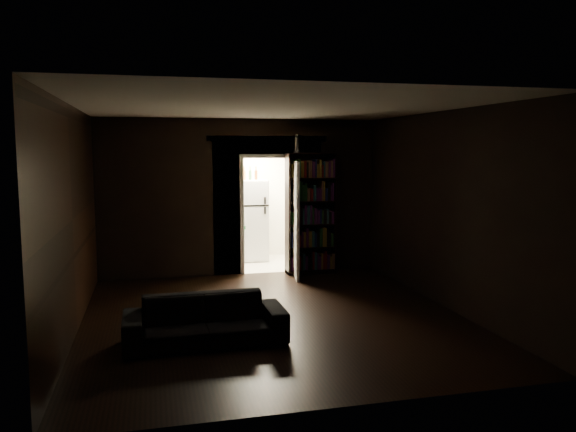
% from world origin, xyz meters
% --- Properties ---
extents(ground, '(5.50, 5.50, 0.00)m').
position_xyz_m(ground, '(0.00, 0.00, 0.00)').
color(ground, black).
rests_on(ground, ground).
extents(room_walls, '(5.02, 5.61, 2.84)m').
position_xyz_m(room_walls, '(-0.01, 1.07, 1.68)').
color(room_walls, black).
rests_on(room_walls, ground).
extents(kitchen_alcove, '(2.20, 1.80, 2.60)m').
position_xyz_m(kitchen_alcove, '(0.50, 3.87, 1.21)').
color(kitchen_alcove, beige).
rests_on(kitchen_alcove, ground).
extents(sofa, '(1.87, 0.83, 0.72)m').
position_xyz_m(sofa, '(-0.98, -0.79, 0.36)').
color(sofa, black).
rests_on(sofa, ground).
extents(bookshelf, '(0.95, 0.66, 2.20)m').
position_xyz_m(bookshelf, '(1.25, 2.55, 1.10)').
color(bookshelf, black).
rests_on(bookshelf, ground).
extents(refrigerator, '(0.79, 0.74, 1.65)m').
position_xyz_m(refrigerator, '(0.34, 4.03, 0.82)').
color(refrigerator, white).
rests_on(refrigerator, ground).
extents(door, '(0.18, 0.85, 2.05)m').
position_xyz_m(door, '(0.90, 2.31, 1.02)').
color(door, silver).
rests_on(door, ground).
extents(figurine, '(0.11, 0.11, 0.33)m').
position_xyz_m(figurine, '(1.00, 2.62, 2.36)').
color(figurine, white).
rests_on(figurine, bookshelf).
extents(bottles, '(0.67, 0.16, 0.27)m').
position_xyz_m(bottles, '(0.26, 3.92, 1.79)').
color(bottles, black).
rests_on(bottles, refrigerator).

